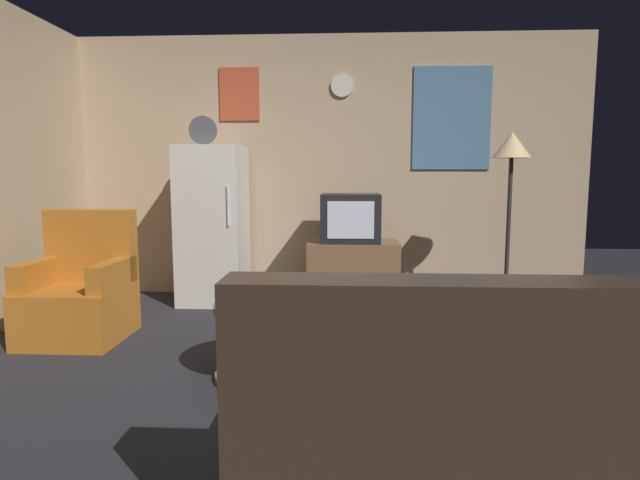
# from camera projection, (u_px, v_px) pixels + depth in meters

# --- Properties ---
(ground_plane) EXTENTS (12.00, 12.00, 0.00)m
(ground_plane) POSITION_uv_depth(u_px,v_px,m) (310.00, 386.00, 3.06)
(ground_plane) COLOR #232328
(wall_with_art) EXTENTS (5.20, 0.12, 2.61)m
(wall_with_art) POSITION_uv_depth(u_px,v_px,m) (328.00, 167.00, 5.33)
(wall_with_art) COLOR tan
(wall_with_art) RESTS_ON ground_plane
(fridge) EXTENTS (0.60, 0.62, 1.77)m
(fridge) POSITION_uv_depth(u_px,v_px,m) (213.00, 225.00, 5.02)
(fridge) COLOR silver
(fridge) RESTS_ON ground_plane
(tv_stand) EXTENTS (0.84, 0.53, 0.61)m
(tv_stand) POSITION_uv_depth(u_px,v_px,m) (353.00, 274.00, 4.91)
(tv_stand) COLOR brown
(tv_stand) RESTS_ON ground_plane
(crt_tv) EXTENTS (0.54, 0.51, 0.44)m
(crt_tv) POSITION_uv_depth(u_px,v_px,m) (351.00, 218.00, 4.84)
(crt_tv) COLOR black
(crt_tv) RESTS_ON tv_stand
(standing_lamp) EXTENTS (0.32, 0.32, 1.59)m
(standing_lamp) POSITION_uv_depth(u_px,v_px,m) (511.00, 159.00, 4.40)
(standing_lamp) COLOR #332D28
(standing_lamp) RESTS_ON ground_plane
(coffee_table) EXTENTS (0.72, 0.72, 0.46)m
(coffee_table) POSITION_uv_depth(u_px,v_px,m) (274.00, 340.00, 3.18)
(coffee_table) COLOR brown
(coffee_table) RESTS_ON ground_plane
(wine_glass) EXTENTS (0.05, 0.05, 0.15)m
(wine_glass) POSITION_uv_depth(u_px,v_px,m) (264.00, 294.00, 3.06)
(wine_glass) COLOR silver
(wine_glass) RESTS_ON coffee_table
(mug_ceramic_white) EXTENTS (0.08, 0.08, 0.09)m
(mug_ceramic_white) POSITION_uv_depth(u_px,v_px,m) (257.00, 297.00, 3.12)
(mug_ceramic_white) COLOR silver
(mug_ceramic_white) RESTS_ON coffee_table
(remote_control) EXTENTS (0.15, 0.05, 0.02)m
(remote_control) POSITION_uv_depth(u_px,v_px,m) (270.00, 306.00, 3.03)
(remote_control) COLOR black
(remote_control) RESTS_ON coffee_table
(armchair) EXTENTS (0.68, 0.68, 0.96)m
(armchair) POSITION_uv_depth(u_px,v_px,m) (81.00, 294.00, 3.94)
(armchair) COLOR #B2661E
(armchair) RESTS_ON ground_plane
(couch) EXTENTS (1.70, 0.80, 0.92)m
(couch) POSITION_uv_depth(u_px,v_px,m) (483.00, 439.00, 1.82)
(couch) COLOR #38281E
(couch) RESTS_ON ground_plane
(book_stack) EXTENTS (0.21, 0.18, 0.14)m
(book_stack) POSITION_uv_depth(u_px,v_px,m) (431.00, 304.00, 4.74)
(book_stack) COLOR #754AC0
(book_stack) RESTS_ON ground_plane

